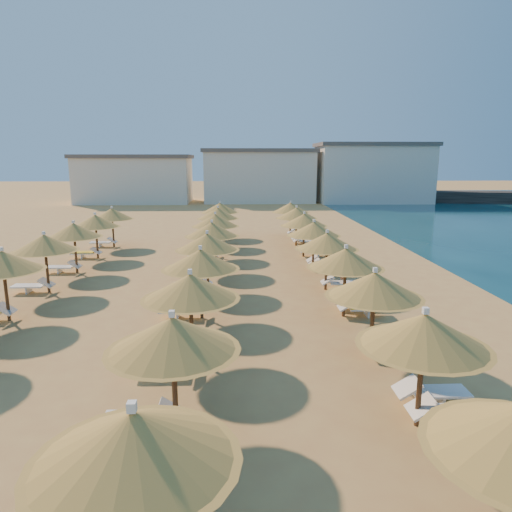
{
  "coord_description": "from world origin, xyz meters",
  "views": [
    {
      "loc": [
        -1.25,
        -17.55,
        5.88
      ],
      "look_at": [
        -0.43,
        4.0,
        1.3
      ],
      "focal_mm": 32.0,
      "sensor_mm": 36.0,
      "label": 1
    }
  ],
  "objects_px": {
    "beachgoer_c": "(332,261)",
    "parasol_row_east": "(335,250)",
    "jetty": "(435,197)",
    "parasol_row_west": "(204,251)",
    "beachgoer_a": "(343,270)"
  },
  "relations": [
    {
      "from": "parasol_row_east",
      "to": "beachgoer_a",
      "type": "xyz_separation_m",
      "value": [
        0.94,
        2.51,
        -1.46
      ]
    },
    {
      "from": "jetty",
      "to": "beachgoer_a",
      "type": "height_order",
      "value": "beachgoer_a"
    },
    {
      "from": "jetty",
      "to": "beachgoer_c",
      "type": "xyz_separation_m",
      "value": [
        -22.91,
        -41.08,
        0.06
      ]
    },
    {
      "from": "jetty",
      "to": "parasol_row_east",
      "type": "height_order",
      "value": "parasol_row_east"
    },
    {
      "from": "parasol_row_east",
      "to": "parasol_row_west",
      "type": "xyz_separation_m",
      "value": [
        -5.4,
        0.0,
        0.0
      ]
    },
    {
      "from": "jetty",
      "to": "beachgoer_a",
      "type": "relative_size",
      "value": 19.59
    },
    {
      "from": "jetty",
      "to": "parasol_row_west",
      "type": "height_order",
      "value": "parasol_row_west"
    },
    {
      "from": "beachgoer_c",
      "to": "parasol_row_west",
      "type": "bearing_deg",
      "value": -104.19
    },
    {
      "from": "jetty",
      "to": "parasol_row_east",
      "type": "xyz_separation_m",
      "value": [
        -23.67,
        -45.21,
        1.47
      ]
    },
    {
      "from": "beachgoer_c",
      "to": "beachgoer_a",
      "type": "xyz_separation_m",
      "value": [
        0.18,
        -1.62,
        -0.04
      ]
    },
    {
      "from": "parasol_row_west",
      "to": "beachgoer_a",
      "type": "bearing_deg",
      "value": 21.62
    },
    {
      "from": "beachgoer_c",
      "to": "parasol_row_east",
      "type": "bearing_deg",
      "value": -58.53
    },
    {
      "from": "parasol_row_west",
      "to": "beachgoer_c",
      "type": "bearing_deg",
      "value": 33.89
    },
    {
      "from": "parasol_row_east",
      "to": "beachgoer_a",
      "type": "distance_m",
      "value": 3.05
    },
    {
      "from": "parasol_row_west",
      "to": "beachgoer_c",
      "type": "height_order",
      "value": "parasol_row_west"
    }
  ]
}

